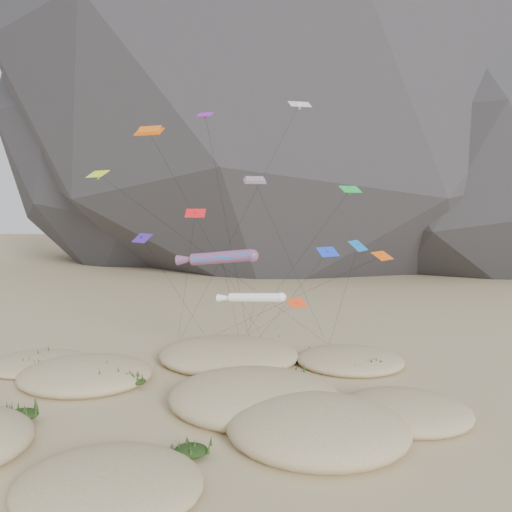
{
  "coord_description": "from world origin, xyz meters",
  "views": [
    {
      "loc": [
        7.94,
        -39.32,
        17.62
      ],
      "look_at": [
        2.97,
        12.0,
        12.34
      ],
      "focal_mm": 35.0,
      "sensor_mm": 36.0,
      "label": 1
    }
  ],
  "objects": [
    {
      "name": "rock_headland",
      "position": [
        6.37,
        118.72,
        72.68
      ],
      "size": [
        226.37,
        148.64,
        177.5
      ],
      "color": "black",
      "rests_on": "ground"
    },
    {
      "name": "multi_parafoil",
      "position": [
        3.08,
        10.96,
        19.77
      ],
      "size": [
        8.92,
        16.39,
        20.51
      ],
      "color": "red",
      "rests_on": "ground"
    },
    {
      "name": "dune_grass",
      "position": [
        -1.22,
        3.06,
        0.83
      ],
      "size": [
        40.58,
        29.78,
        1.53
      ],
      "color": "black",
      "rests_on": "ground"
    },
    {
      "name": "orange_parafoil",
      "position": [
        -7.68,
        10.91,
        24.82
      ],
      "size": [
        11.7,
        16.0,
        25.63
      ],
      "color": "orange",
      "rests_on": "ground"
    },
    {
      "name": "ground",
      "position": [
        0.0,
        0.0,
        0.0
      ],
      "size": [
        500.0,
        500.0,
        0.0
      ],
      "primitive_type": "plane",
      "color": "#CCB789",
      "rests_on": "ground"
    },
    {
      "name": "dunes",
      "position": [
        -0.98,
        3.37,
        0.7
      ],
      "size": [
        48.33,
        38.54,
        3.7
      ],
      "color": "#CCB789",
      "rests_on": "ground"
    },
    {
      "name": "delta_kites",
      "position": [
        3.66,
        10.86,
        16.54
      ],
      "size": [
        31.25,
        19.24,
        28.18
      ],
      "color": "#FA5C0D",
      "rests_on": "ground"
    },
    {
      "name": "white_tube_kite",
      "position": [
        3.04,
        7.63,
        8.76
      ],
      "size": [
        6.98,
        16.02,
        9.47
      ],
      "color": "white",
      "rests_on": "ground"
    },
    {
      "name": "rainbow_tube_kite",
      "position": [
        -0.86,
        11.44,
        12.19
      ],
      "size": [
        9.04,
        11.19,
        13.2
      ],
      "color": "red",
      "rests_on": "ground"
    },
    {
      "name": "kite_stakes",
      "position": [
        1.38,
        22.51,
        0.15
      ],
      "size": [
        19.01,
        5.8,
        0.3
      ],
      "color": "#3F2D1E",
      "rests_on": "ground"
    }
  ]
}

